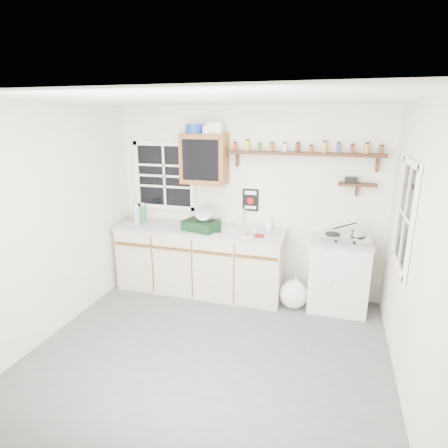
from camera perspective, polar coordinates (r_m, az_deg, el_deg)
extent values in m
cube|color=#505052|center=(4.15, -2.06, -18.76)|extent=(3.60, 3.20, 0.02)
cube|color=white|center=(3.41, -2.50, 18.58)|extent=(3.60, 3.20, 0.02)
cube|color=beige|center=(4.48, -24.76, 0.23)|extent=(0.02, 3.20, 2.50)
cube|color=beige|center=(3.48, 27.33, -4.38)|extent=(0.02, 3.20, 2.50)
cube|color=beige|center=(5.08, 3.55, 3.43)|extent=(3.60, 0.02, 2.50)
cube|color=beige|center=(2.25, -15.91, -14.23)|extent=(3.60, 0.02, 2.50)
cube|color=beige|center=(5.20, -3.71, -5.65)|extent=(2.27, 0.60, 0.88)
cube|color=gray|center=(5.04, -3.80, -0.79)|extent=(2.31, 0.62, 0.04)
cube|color=#583917|center=(5.19, -13.84, -3.07)|extent=(0.53, 0.02, 0.03)
cube|color=#583917|center=(4.94, -8.11, -3.74)|extent=(0.53, 0.02, 0.03)
cube|color=#583917|center=(4.74, -1.83, -4.44)|extent=(0.53, 0.02, 0.03)
cube|color=#583917|center=(4.60, 4.93, -5.12)|extent=(0.53, 0.02, 0.03)
cube|color=silver|center=(4.94, 17.01, -7.54)|extent=(0.70, 0.55, 0.88)
cube|color=gray|center=(4.78, 17.45, -2.53)|extent=(0.73, 0.57, 0.03)
cube|color=silver|center=(4.88, 2.10, -1.02)|extent=(0.52, 0.44, 0.03)
cylinder|color=silver|center=(4.98, 3.13, 0.93)|extent=(0.02, 0.02, 0.28)
cylinder|color=silver|center=(4.90, 2.99, 2.23)|extent=(0.02, 0.14, 0.02)
cube|color=brown|center=(4.99, -3.02, 9.90)|extent=(0.60, 0.30, 0.65)
cube|color=black|center=(4.83, -3.66, 9.69)|extent=(0.48, 0.02, 0.52)
cylinder|color=#182FA0|center=(5.00, -4.49, 14.25)|extent=(0.24, 0.24, 0.11)
cube|color=silver|center=(4.91, -1.31, 14.44)|extent=(0.18, 0.15, 0.14)
cylinder|color=silver|center=(4.89, -2.64, 14.19)|extent=(0.12, 0.12, 0.10)
cube|color=#311A0D|center=(4.77, 12.08, 10.44)|extent=(1.91, 0.18, 0.04)
cube|color=#311A0D|center=(4.96, 2.03, 9.82)|extent=(0.03, 0.10, 0.18)
cube|color=#311A0D|center=(4.83, 22.31, 8.47)|extent=(0.03, 0.10, 0.18)
cylinder|color=red|center=(4.91, 1.69, 11.69)|extent=(0.05, 0.05, 0.09)
cylinder|color=black|center=(4.91, 1.70, 12.34)|extent=(0.04, 0.04, 0.02)
cylinder|color=gold|center=(4.87, 3.55, 11.84)|extent=(0.05, 0.05, 0.13)
cylinder|color=black|center=(4.87, 3.56, 12.68)|extent=(0.05, 0.05, 0.02)
cylinder|color=#267226|center=(4.84, 5.41, 11.49)|extent=(0.05, 0.05, 0.08)
cylinder|color=black|center=(4.84, 5.43, 12.07)|extent=(0.04, 0.04, 0.02)
cylinder|color=#99591E|center=(4.81, 7.31, 11.48)|extent=(0.06, 0.06, 0.09)
cylinder|color=black|center=(4.81, 7.33, 12.14)|extent=(0.05, 0.05, 0.02)
cylinder|color=silver|center=(4.79, 9.23, 11.40)|extent=(0.05, 0.05, 0.10)
cylinder|color=black|center=(4.78, 9.26, 12.08)|extent=(0.05, 0.05, 0.02)
cylinder|color=#4C2614|center=(4.77, 11.16, 11.33)|extent=(0.06, 0.06, 0.10)
cylinder|color=black|center=(4.77, 11.20, 12.04)|extent=(0.05, 0.05, 0.02)
cylinder|color=#B24C19|center=(4.76, 13.09, 11.03)|extent=(0.05, 0.05, 0.07)
cylinder|color=black|center=(4.76, 13.12, 11.58)|extent=(0.05, 0.05, 0.02)
cylinder|color=gold|center=(4.75, 15.06, 11.22)|extent=(0.05, 0.05, 0.13)
cylinder|color=black|center=(4.74, 15.12, 12.08)|extent=(0.05, 0.05, 0.02)
cylinder|color=#334C8C|center=(4.75, 17.00, 10.99)|extent=(0.05, 0.05, 0.12)
cylinder|color=black|center=(4.74, 17.07, 11.78)|extent=(0.04, 0.04, 0.02)
cylinder|color=maroon|center=(4.75, 18.94, 10.74)|extent=(0.05, 0.05, 0.10)
cylinder|color=black|center=(4.75, 19.00, 11.43)|extent=(0.04, 0.04, 0.02)
cylinder|color=#BF8C3F|center=(4.76, 20.89, 10.65)|extent=(0.06, 0.06, 0.11)
cylinder|color=black|center=(4.76, 20.97, 11.43)|extent=(0.05, 0.05, 0.02)
cylinder|color=brown|center=(4.78, 22.80, 10.33)|extent=(0.05, 0.05, 0.09)
cylinder|color=black|center=(4.77, 22.87, 10.97)|extent=(0.05, 0.05, 0.02)
cube|color=#311A0D|center=(4.82, 19.65, 5.71)|extent=(0.45, 0.15, 0.03)
cube|color=#311A0D|center=(4.87, 19.55, 4.86)|extent=(0.03, 0.08, 0.14)
cube|color=black|center=(4.81, 18.76, 6.37)|extent=(0.14, 0.10, 0.07)
cube|color=black|center=(5.04, 4.06, 3.67)|extent=(0.22, 0.01, 0.30)
cube|color=white|center=(5.01, 4.06, 4.77)|extent=(0.16, 0.00, 0.05)
cylinder|color=#A50C0C|center=(5.04, 4.04, 3.54)|extent=(0.09, 0.01, 0.09)
cube|color=white|center=(5.06, 4.02, 2.54)|extent=(0.16, 0.00, 0.04)
cube|color=black|center=(5.39, -9.07, 7.24)|extent=(0.85, 0.02, 0.90)
cube|color=white|center=(5.39, -9.07, 7.24)|extent=(0.93, 0.03, 0.98)
cube|color=black|center=(3.94, 25.97, 1.08)|extent=(0.02, 0.70, 1.00)
cube|color=white|center=(3.94, 25.97, 1.08)|extent=(0.03, 0.78, 1.08)
cylinder|color=silver|center=(5.39, -13.17, 1.46)|extent=(0.08, 0.08, 0.24)
cylinder|color=silver|center=(5.36, -13.26, 2.84)|extent=(0.05, 0.05, 0.03)
cylinder|color=#277647|center=(5.37, -12.19, 1.53)|extent=(0.08, 0.08, 0.25)
cylinder|color=silver|center=(5.34, -12.28, 2.97)|extent=(0.04, 0.04, 0.03)
cube|color=black|center=(4.92, -3.54, -0.17)|extent=(0.49, 0.41, 0.13)
cylinder|color=silver|center=(4.87, -2.97, 1.23)|extent=(0.27, 0.30, 0.26)
imported|color=white|center=(4.96, 6.81, 0.18)|extent=(0.08, 0.09, 0.18)
cube|color=maroon|center=(4.67, 5.35, -1.83)|extent=(0.14, 0.13, 0.02)
cube|color=silver|center=(4.75, 17.94, -2.05)|extent=(0.59, 0.34, 0.07)
cylinder|color=black|center=(4.73, 16.24, -1.44)|extent=(0.18, 0.18, 0.01)
cylinder|color=black|center=(4.74, 19.73, -1.71)|extent=(0.18, 0.18, 0.01)
cylinder|color=silver|center=(4.73, 19.78, -1.18)|extent=(0.16, 0.16, 0.10)
cylinder|color=black|center=(4.79, 17.83, -0.29)|extent=(0.28, 0.19, 0.16)
ellipsoid|color=white|center=(4.92, 10.54, -10.49)|extent=(0.39, 0.35, 0.41)
cone|color=white|center=(4.84, 10.89, -8.55)|extent=(0.11, 0.11, 0.11)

